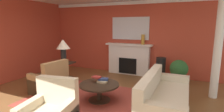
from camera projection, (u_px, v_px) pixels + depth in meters
ground_plane at (94, 101)px, 4.45m from camera, size 8.77×8.77×0.00m
wall_fireplace at (131, 38)px, 6.83m from camera, size 7.34×0.12×2.80m
wall_window at (9, 40)px, 5.84m from camera, size 0.12×6.31×2.80m
crown_moulding at (131, 3)px, 6.52m from camera, size 7.34×0.08×0.12m
area_rug at (99, 100)px, 4.45m from camera, size 3.72×2.31×0.01m
fireplace at (129, 60)px, 6.78m from camera, size 1.80×0.35×1.20m
mantel_mirror at (130, 28)px, 6.68m from camera, size 1.46×0.04×0.85m
sofa at (163, 100)px, 3.81m from camera, size 0.90×2.10×0.85m
armchair_near_window at (50, 83)px, 4.89m from camera, size 0.90×0.90×0.95m
coffee_table at (99, 88)px, 4.40m from camera, size 1.00×1.00×0.45m
side_table at (64, 71)px, 5.76m from camera, size 0.56×0.56×0.70m
table_lamp at (63, 46)px, 5.61m from camera, size 0.44×0.44×0.75m
vase_mantel_right at (143, 39)px, 6.38m from camera, size 0.12×0.12×0.37m
vase_tall_corner at (161, 69)px, 6.04m from camera, size 0.33×0.33×0.81m
book_red_cover at (102, 82)px, 4.45m from camera, size 0.26×0.19×0.05m
book_art_folio at (103, 79)px, 4.50m from camera, size 0.29×0.21×0.05m
book_small_novel at (97, 77)px, 4.51m from camera, size 0.24×0.19×0.04m
potted_plant at (179, 71)px, 5.48m from camera, size 0.56×0.56×0.83m
column_white at (218, 45)px, 4.42m from camera, size 0.20×0.20×2.80m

